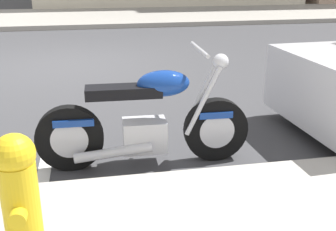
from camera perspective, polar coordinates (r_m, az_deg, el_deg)
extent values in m
plane|color=#3D3D3F|center=(8.05, -14.03, 6.60)|extent=(260.00, 260.00, 0.00)
cube|color=silver|center=(4.22, -16.39, -5.92)|extent=(0.12, 2.20, 0.01)
cylinder|color=black|center=(4.00, 6.57, -1.92)|extent=(0.62, 0.13, 0.61)
cylinder|color=silver|center=(4.00, 6.57, -1.92)|extent=(0.34, 0.13, 0.34)
cylinder|color=black|center=(3.88, -13.35, -3.06)|extent=(0.62, 0.13, 0.61)
cylinder|color=silver|center=(3.88, -13.35, -3.06)|extent=(0.34, 0.13, 0.34)
cube|color=silver|center=(3.89, -3.24, -2.73)|extent=(0.41, 0.27, 0.30)
cube|color=black|center=(3.73, -6.12, 3.29)|extent=(0.69, 0.24, 0.10)
ellipsoid|color=navy|center=(3.74, -0.64, 4.44)|extent=(0.49, 0.26, 0.24)
cube|color=navy|center=(3.82, -12.81, -0.69)|extent=(0.37, 0.19, 0.06)
cube|color=navy|center=(3.93, 6.38, 0.34)|extent=(0.32, 0.17, 0.06)
cylinder|color=silver|center=(3.92, 4.39, 2.59)|extent=(0.34, 0.05, 0.65)
cylinder|color=silver|center=(3.79, 4.87, 1.96)|extent=(0.34, 0.05, 0.65)
cylinder|color=silver|center=(3.73, 4.34, 9.07)|extent=(0.06, 0.62, 0.04)
sphere|color=silver|center=(3.81, 7.25, 7.34)|extent=(0.15, 0.15, 0.15)
cylinder|color=silver|center=(3.78, -7.53, -5.08)|extent=(0.71, 0.11, 0.16)
cylinder|color=black|center=(5.60, 20.34, 3.40)|extent=(0.63, 0.25, 0.62)
cylinder|color=gold|center=(2.65, -19.46, -12.02)|extent=(0.22, 0.22, 0.60)
sphere|color=gold|center=(2.49, -20.41, -4.99)|extent=(0.24, 0.24, 0.24)
cylinder|color=gold|center=(2.76, -19.15, -9.96)|extent=(0.10, 0.08, 0.10)
cylinder|color=gold|center=(2.52, -19.97, -13.11)|extent=(0.10, 0.08, 0.10)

